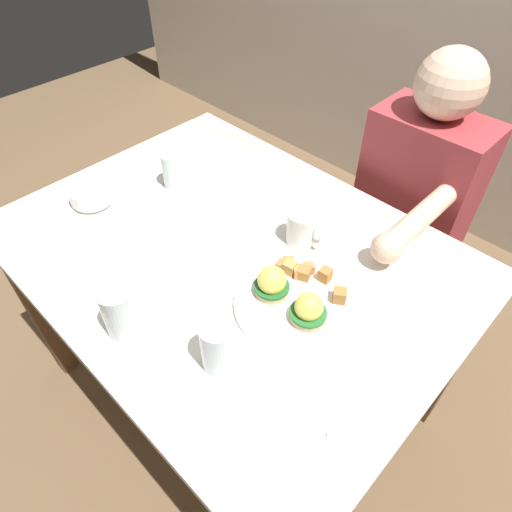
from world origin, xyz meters
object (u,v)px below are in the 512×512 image
(fork, at_px, (310,429))
(water_glass_far, at_px, (175,172))
(diner_person, at_px, (409,206))
(fruit_bowl, at_px, (90,195))
(coffee_mug, at_px, (302,227))
(dining_table, at_px, (231,275))
(water_glass_near, at_px, (219,349))
(eggs_benedict_plate, at_px, (292,298))
(water_glass_extra, at_px, (122,315))

(fork, height_order, water_glass_far, water_glass_far)
(water_glass_far, bearing_deg, diner_person, 44.85)
(water_glass_far, bearing_deg, fork, -21.49)
(fruit_bowl, height_order, coffee_mug, coffee_mug)
(dining_table, bearing_deg, water_glass_near, -46.55)
(water_glass_near, bearing_deg, water_glass_far, 149.47)
(dining_table, distance_m, diner_person, 0.64)
(eggs_benedict_plate, xyz_separation_m, fruit_bowl, (-0.67, -0.12, 0.00))
(water_glass_extra, xyz_separation_m, diner_person, (0.18, 0.94, -0.15))
(coffee_mug, height_order, fork, coffee_mug)
(dining_table, distance_m, fork, 0.53)
(dining_table, height_order, fruit_bowl, fruit_bowl)
(water_glass_near, bearing_deg, eggs_benedict_plate, 89.37)
(fruit_bowl, bearing_deg, eggs_benedict_plate, 10.20)
(fork, xyz_separation_m, diner_person, (-0.26, 0.83, -0.09))
(dining_table, height_order, water_glass_extra, water_glass_extra)
(water_glass_near, bearing_deg, coffee_mug, 106.66)
(fork, relative_size, water_glass_extra, 0.96)
(eggs_benedict_plate, distance_m, water_glass_far, 0.57)
(dining_table, distance_m, fruit_bowl, 0.47)
(fruit_bowl, bearing_deg, water_glass_near, -8.78)
(fruit_bowl, distance_m, fork, 0.89)
(fork, bearing_deg, water_glass_far, 158.51)
(eggs_benedict_plate, bearing_deg, dining_table, 173.20)
(coffee_mug, height_order, diner_person, diner_person)
(fruit_bowl, relative_size, diner_person, 0.11)
(water_glass_extra, bearing_deg, dining_table, 94.72)
(fruit_bowl, distance_m, water_glass_extra, 0.49)
(dining_table, height_order, diner_person, diner_person)
(dining_table, height_order, fork, fork)
(water_glass_far, relative_size, water_glass_extra, 0.82)
(coffee_mug, bearing_deg, water_glass_extra, -100.19)
(dining_table, height_order, eggs_benedict_plate, eggs_benedict_plate)
(water_glass_near, bearing_deg, water_glass_extra, -157.23)
(diner_person, bearing_deg, water_glass_far, -135.15)
(dining_table, distance_m, water_glass_extra, 0.38)
(water_glass_extra, bearing_deg, diner_person, 79.31)
(water_glass_extra, bearing_deg, fruit_bowl, 157.23)
(fruit_bowl, distance_m, coffee_mug, 0.62)
(coffee_mug, xyz_separation_m, water_glass_extra, (-0.09, -0.49, 0.01))
(fork, bearing_deg, eggs_benedict_plate, 137.73)
(water_glass_near, bearing_deg, fruit_bowl, 171.22)
(fork, xyz_separation_m, water_glass_near, (-0.22, -0.02, 0.05))
(water_glass_extra, relative_size, diner_person, 0.12)
(water_glass_extra, height_order, diner_person, diner_person)
(fruit_bowl, bearing_deg, dining_table, 19.23)
(dining_table, bearing_deg, fruit_bowl, -160.77)
(diner_person, bearing_deg, fruit_bowl, -130.15)
(fruit_bowl, bearing_deg, coffee_mug, 29.14)
(fork, xyz_separation_m, water_glass_extra, (-0.43, -0.11, 0.06))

